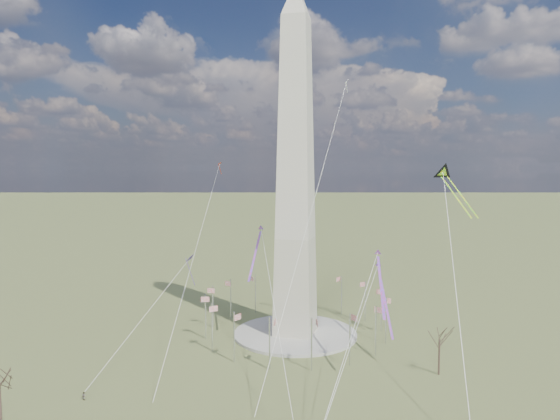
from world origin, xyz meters
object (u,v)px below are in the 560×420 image
(tree_near, at_px, (440,337))
(washington_monument, at_px, (296,171))
(kite_delta_black, at_px, (445,176))
(person_west, at_px, (84,396))

(tree_near, bearing_deg, washington_monument, 155.28)
(tree_near, distance_m, kite_delta_black, 43.71)
(kite_delta_black, bearing_deg, tree_near, 58.08)
(tree_near, xyz_separation_m, kite_delta_black, (1.30, 22.31, 37.57))
(person_west, xyz_separation_m, kite_delta_black, (73.96, 56.00, 45.86))
(person_west, height_order, kite_delta_black, kite_delta_black)
(washington_monument, distance_m, kite_delta_black, 41.03)
(tree_near, height_order, person_west, tree_near)
(washington_monument, xyz_separation_m, tree_near, (39.50, -18.18, -38.80))
(tree_near, bearing_deg, kite_delta_black, 86.66)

